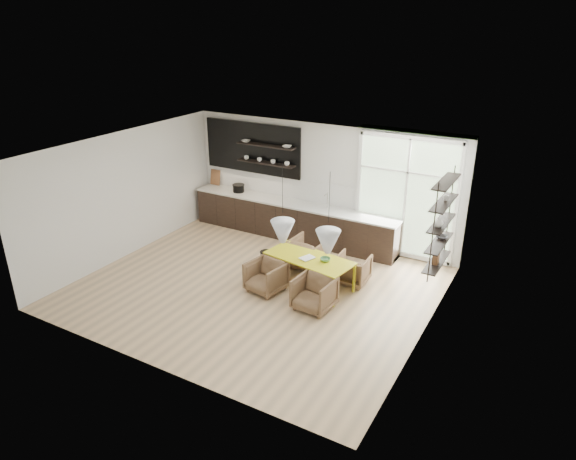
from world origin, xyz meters
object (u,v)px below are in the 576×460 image
object	(u,v)px
armchair_front_right	(314,293)
armchair_front_left	(266,277)
armchair_back_right	(352,269)
wire_stool	(266,257)
dining_table	(309,259)
armchair_back_left	(308,253)

from	to	relation	value
armchair_front_right	armchair_front_left	bearing A→B (deg)	177.69
armchair_back_right	armchair_front_left	size ratio (longest dim) A/B	0.95
armchair_back_right	armchair_front_left	xyz separation A→B (m)	(-1.39, -1.20, 0.01)
armchair_front_left	armchair_front_right	size ratio (longest dim) A/B	0.98
armchair_back_right	wire_stool	xyz separation A→B (m)	(-1.95, -0.29, -0.06)
dining_table	wire_stool	bearing A→B (deg)	175.53
armchair_back_right	armchair_front_right	bearing A→B (deg)	78.87
armchair_back_right	armchair_front_left	distance (m)	1.84
dining_table	armchair_front_right	distance (m)	0.93
armchair_front_left	wire_stool	size ratio (longest dim) A/B	1.85
armchair_front_left	armchair_front_right	distance (m)	1.17
armchair_front_right	dining_table	bearing A→B (deg)	127.76
armchair_back_right	armchair_front_right	distance (m)	1.35
dining_table	armchair_front_right	xyz separation A→B (m)	(0.49, -0.73, -0.29)
armchair_front_right	armchair_back_right	bearing A→B (deg)	84.23
armchair_back_left	armchair_front_right	bearing A→B (deg)	123.86
armchair_back_left	armchair_front_right	world-z (taller)	armchair_back_left
armchair_back_left	wire_stool	bearing A→B (deg)	32.80
armchair_front_right	armchair_back_left	bearing A→B (deg)	125.15
armchair_back_left	armchair_front_right	distance (m)	1.76
dining_table	armchair_back_right	bearing A→B (deg)	49.14
armchair_back_left	wire_stool	xyz separation A→B (m)	(-0.81, -0.47, -0.10)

